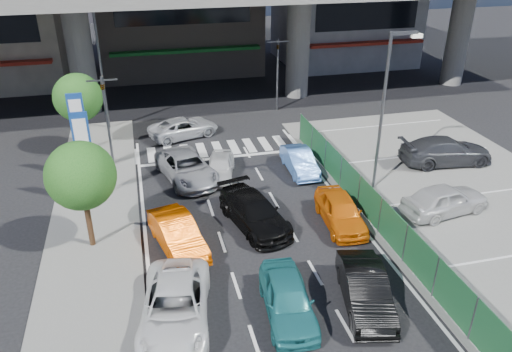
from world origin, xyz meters
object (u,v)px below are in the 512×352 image
object	(u,v)px
parked_sedan_white	(445,199)
traffic_cone	(368,198)
street_lamp_right	(387,100)
signboard_near	(83,145)
traffic_light_left	(104,100)
parked_sedan_dgrey	(446,151)
tree_near	(81,176)
signboard_far	(78,124)
traffic_light_right	(278,57)
tree_far	(78,98)
hatch_black_mid_right	(365,290)
sedan_white_mid_left	(175,306)
sedan_white_front_mid	(220,167)
crossing_wagon_silver	(184,128)
taxi_orange_right	(341,211)
sedan_black_mid	(254,212)
wagon_silver_front_left	(187,168)
taxi_orange_left	(177,234)
street_lamp_left	(103,58)
taxi_teal_mid	(288,299)
kei_truck_front_right	(300,161)

from	to	relation	value
parked_sedan_white	traffic_cone	bearing A→B (deg)	54.04
street_lamp_right	signboard_near	distance (m)	14.61
traffic_light_left	parked_sedan_dgrey	size ratio (longest dim) A/B	0.99
tree_near	signboard_far	bearing A→B (deg)	94.90
traffic_light_right	tree_far	world-z (taller)	traffic_light_right
hatch_black_mid_right	sedan_white_mid_left	bearing A→B (deg)	-173.73
sedan_white_front_mid	crossing_wagon_silver	distance (m)	6.35
tree_far	parked_sedan_white	bearing A→B (deg)	-34.83
signboard_far	taxi_orange_right	xyz separation A→B (m)	(11.53, -7.86, -2.37)
sedan_black_mid	wagon_silver_front_left	bearing A→B (deg)	100.97
street_lamp_right	sedan_white_front_mid	size ratio (longest dim) A/B	2.24
taxi_orange_left	signboard_far	bearing A→B (deg)	103.99
sedan_black_mid	taxi_orange_right	bearing A→B (deg)	-25.70
signboard_near	signboard_far	size ratio (longest dim) A/B	1.00
signboard_near	signboard_far	xyz separation A→B (m)	(-0.40, 3.00, 0.00)
taxi_orange_right	parked_sedan_dgrey	world-z (taller)	parked_sedan_dgrey
street_lamp_left	hatch_black_mid_right	bearing A→B (deg)	-65.99
sedan_white_mid_left	hatch_black_mid_right	size ratio (longest dim) A/B	1.19
taxi_orange_right	parked_sedan_dgrey	size ratio (longest dim) A/B	0.77
traffic_light_right	street_lamp_right	xyz separation A→B (m)	(1.67, -13.00, 0.83)
street_lamp_right	sedan_white_mid_left	size ratio (longest dim) A/B	1.61
tree_near	street_lamp_right	bearing A→B (deg)	8.03
taxi_teal_mid	wagon_silver_front_left	xyz separation A→B (m)	(-2.15, 11.30, 0.00)
signboard_near	traffic_light_right	bearing A→B (deg)	40.91
sedan_white_mid_left	tree_near	bearing A→B (deg)	128.53
taxi_orange_left	taxi_orange_right	world-z (taller)	taxi_orange_left
taxi_orange_left	sedan_white_front_mid	size ratio (longest dim) A/B	1.17
traffic_light_left	kei_truck_front_right	size ratio (longest dim) A/B	1.38
street_lamp_left	signboard_far	xyz separation A→B (m)	(-1.27, -7.01, -1.71)
street_lamp_left	taxi_orange_left	xyz separation A→B (m)	(2.86, -14.98, -4.08)
sedan_white_mid_left	taxi_orange_left	xyz separation A→B (m)	(0.54, 4.44, 0.00)
taxi_orange_left	sedan_white_mid_left	bearing A→B (deg)	-110.30
sedan_white_front_mid	tree_far	bearing A→B (deg)	158.89
signboard_far	parked_sedan_dgrey	world-z (taller)	signboard_far
taxi_orange_left	crossing_wagon_silver	world-z (taller)	taxi_orange_left
wagon_silver_front_left	parked_sedan_dgrey	distance (m)	14.65
taxi_orange_right	taxi_orange_left	bearing A→B (deg)	-174.86
street_lamp_left	tree_near	xyz separation A→B (m)	(-0.67, -14.00, -1.38)
traffic_light_right	sedan_white_front_mid	xyz separation A→B (m)	(-6.03, -9.80, -3.33)
signboard_near	sedan_white_mid_left	world-z (taller)	signboard_near
traffic_light_left	tree_near	xyz separation A→B (m)	(-0.80, -8.00, -0.55)
traffic_cone	hatch_black_mid_right	bearing A→B (deg)	-116.11
kei_truck_front_right	parked_sedan_dgrey	world-z (taller)	parked_sedan_dgrey
crossing_wagon_silver	parked_sedan_dgrey	xyz separation A→B (m)	(14.01, -7.74, 0.20)
taxi_teal_mid	crossing_wagon_silver	xyz separation A→B (m)	(-1.61, 17.39, -0.07)
sedan_black_mid	street_lamp_right	bearing A→B (deg)	2.65
traffic_light_left	street_lamp_left	bearing A→B (deg)	91.20
sedan_white_mid_left	taxi_orange_right	size ratio (longest dim) A/B	1.23
parked_sedan_dgrey	hatch_black_mid_right	bearing A→B (deg)	141.13
tree_near	tree_far	distance (m)	10.53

